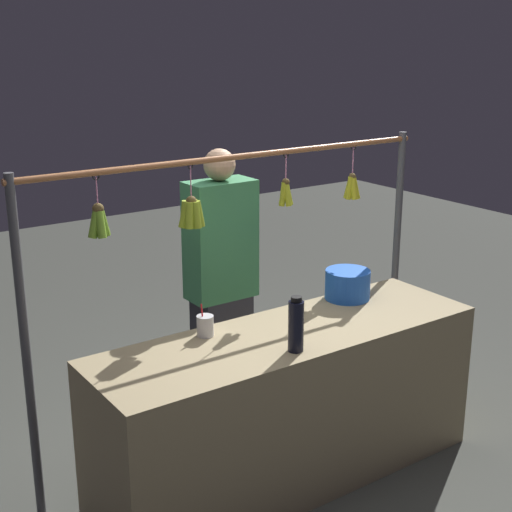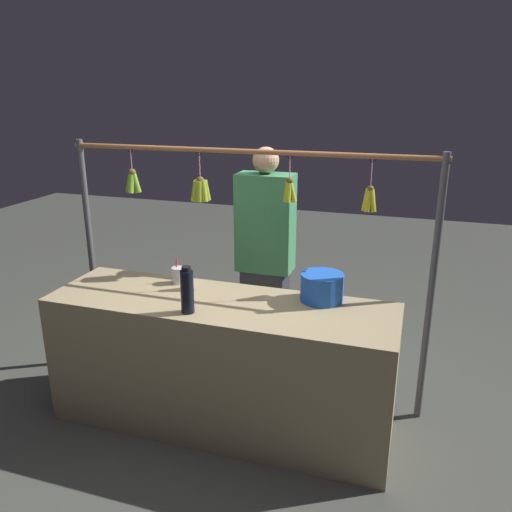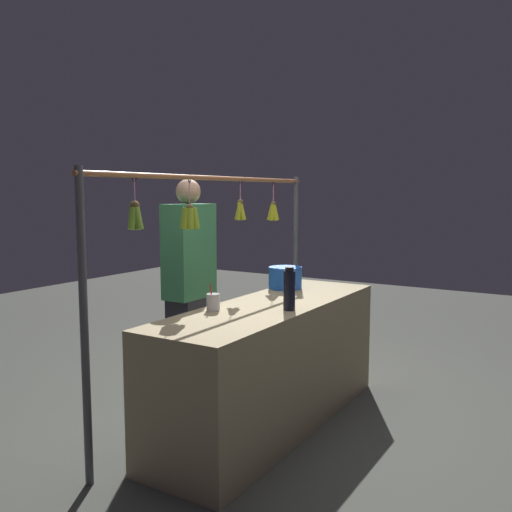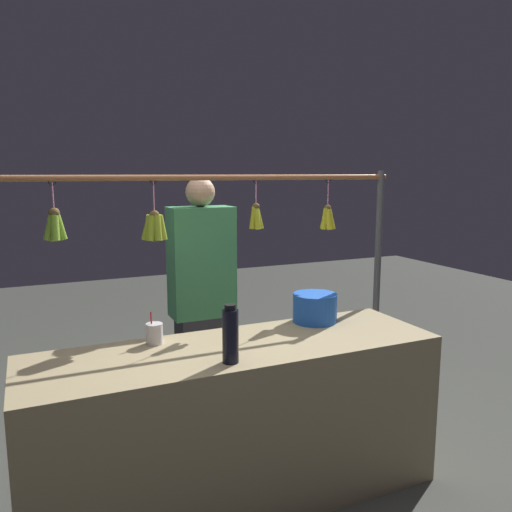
# 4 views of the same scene
# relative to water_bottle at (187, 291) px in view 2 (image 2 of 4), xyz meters

# --- Properties ---
(ground_plane) EXTENTS (12.00, 12.00, 0.00)m
(ground_plane) POSITION_rel_water_bottle_xyz_m (-0.11, -0.20, -0.96)
(ground_plane) COLOR #444640
(market_counter) EXTENTS (2.09, 0.63, 0.83)m
(market_counter) POSITION_rel_water_bottle_xyz_m (-0.11, -0.20, -0.55)
(market_counter) COLOR tan
(market_counter) RESTS_ON ground
(display_rack) EXTENTS (2.44, 0.13, 1.70)m
(display_rack) POSITION_rel_water_bottle_xyz_m (-0.07, -0.64, 0.23)
(display_rack) COLOR #4C4C51
(display_rack) RESTS_ON ground
(water_bottle) EXTENTS (0.07, 0.07, 0.27)m
(water_bottle) POSITION_rel_water_bottle_xyz_m (0.00, 0.00, 0.00)
(water_bottle) COLOR black
(water_bottle) RESTS_ON market_counter
(blue_bucket) EXTENTS (0.25, 0.25, 0.17)m
(blue_bucket) POSITION_rel_water_bottle_xyz_m (-0.69, -0.40, -0.05)
(blue_bucket) COLOR blue
(blue_bucket) RESTS_ON market_counter
(drink_cup) EXTENTS (0.09, 0.09, 0.17)m
(drink_cup) POSITION_rel_water_bottle_xyz_m (0.26, -0.40, -0.08)
(drink_cup) COLOR silver
(drink_cup) RESTS_ON market_counter
(vendor_person) EXTENTS (0.40, 0.21, 1.66)m
(vendor_person) POSITION_rel_water_bottle_xyz_m (-0.17, -0.93, -0.14)
(vendor_person) COLOR #2D2D38
(vendor_person) RESTS_ON ground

